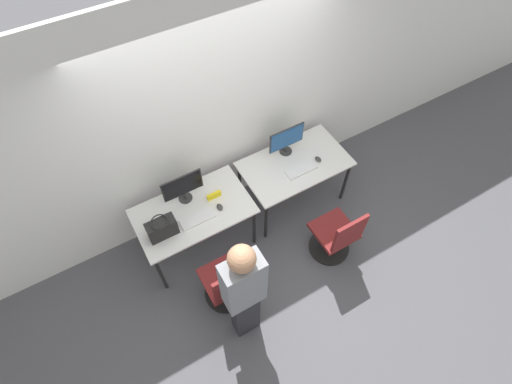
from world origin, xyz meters
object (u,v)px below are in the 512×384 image
(office_chair_left, at_px, (227,284))
(office_chair_right, at_px, (336,237))
(keyboard_left, at_px, (197,218))
(mouse_left, at_px, (220,207))
(handbag, at_px, (162,228))
(monitor_right, at_px, (287,139))
(mouse_right, at_px, (318,159))
(person_left, at_px, (244,292))
(keyboard_right, at_px, (301,169))
(monitor_left, at_px, (183,187))

(office_chair_left, xyz_separation_m, office_chair_right, (1.32, -0.12, 0.00))
(keyboard_left, xyz_separation_m, mouse_left, (0.27, 0.01, 0.01))
(office_chair_left, distance_m, handbag, 0.89)
(monitor_right, distance_m, mouse_right, 0.44)
(person_left, bearing_deg, office_chair_left, 92.67)
(monitor_right, bearing_deg, office_chair_right, -89.79)
(mouse_right, bearing_deg, keyboard_right, -175.14)
(keyboard_left, distance_m, office_chair_left, 0.75)
(keyboard_left, distance_m, person_left, 1.04)
(keyboard_left, height_order, keyboard_right, same)
(handbag, bearing_deg, office_chair_right, -24.82)
(mouse_right, bearing_deg, mouse_left, -179.27)
(person_left, distance_m, handbag, 1.09)
(office_chair_left, xyz_separation_m, monitor_right, (1.32, 0.97, 0.57))
(office_chair_left, height_order, mouse_right, office_chair_left)
(monitor_left, distance_m, office_chair_left, 1.11)
(keyboard_left, relative_size, mouse_right, 4.10)
(keyboard_right, height_order, office_chair_right, office_chair_right)
(person_left, bearing_deg, keyboard_right, 37.96)
(person_left, xyz_separation_m, keyboard_right, (1.30, 1.02, -0.21))
(person_left, height_order, office_chair_right, person_left)
(keyboard_right, relative_size, office_chair_right, 0.42)
(keyboard_left, relative_size, keyboard_right, 1.00)
(mouse_left, distance_m, office_chair_right, 1.35)
(keyboard_right, bearing_deg, office_chair_right, -89.70)
(keyboard_right, height_order, mouse_right, mouse_right)
(office_chair_left, bearing_deg, person_left, -87.33)
(office_chair_left, height_order, monitor_right, monitor_right)
(mouse_left, relative_size, handbag, 0.30)
(office_chair_left, bearing_deg, office_chair_right, -5.07)
(mouse_left, height_order, keyboard_right, mouse_left)
(office_chair_left, relative_size, handbag, 2.92)
(mouse_right, height_order, office_chair_right, office_chair_right)
(mouse_right, xyz_separation_m, handbag, (-1.93, -0.01, 0.10))
(keyboard_left, xyz_separation_m, mouse_right, (1.56, 0.02, 0.01))
(monitor_right, bearing_deg, handbag, -169.31)
(monitor_right, xyz_separation_m, mouse_right, (0.26, -0.30, -0.19))
(office_chair_left, distance_m, person_left, 0.69)
(person_left, relative_size, handbag, 5.72)
(monitor_right, height_order, keyboard_right, monitor_right)
(keyboard_left, distance_m, keyboard_right, 1.30)
(mouse_left, bearing_deg, office_chair_right, -36.66)
(mouse_right, bearing_deg, person_left, -146.33)
(person_left, xyz_separation_m, mouse_right, (1.56, 1.04, -0.20))
(keyboard_left, height_order, monitor_right, monitor_right)
(monitor_left, height_order, keyboard_left, monitor_left)
(person_left, relative_size, monitor_right, 3.84)
(mouse_left, xyz_separation_m, monitor_right, (1.03, 0.32, 0.19))
(keyboard_right, bearing_deg, person_left, -142.04)
(office_chair_left, relative_size, person_left, 0.51)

